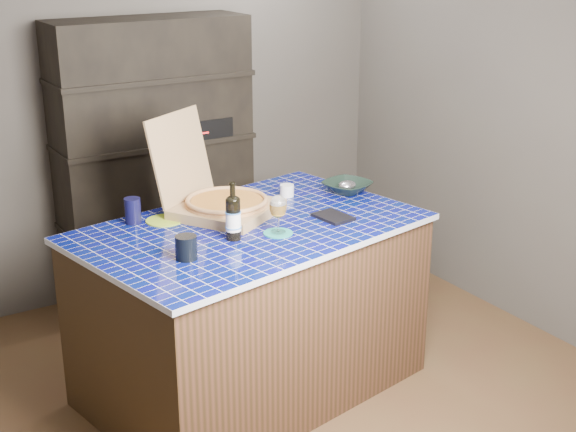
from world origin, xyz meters
TOP-DOWN VIEW (x-y plane):
  - room at (0.00, 0.00)m, footprint 3.50×3.50m
  - shelving_unit at (0.00, 1.53)m, footprint 1.20×0.41m
  - kitchen_island at (-0.05, 0.21)m, footprint 1.83×1.34m
  - pizza_box at (-0.09, 0.44)m, footprint 0.68×0.71m
  - mead_bottle at (-0.21, 0.09)m, footprint 0.08×0.08m
  - teal_trivet at (0.00, 0.04)m, footprint 0.14×0.14m
  - wine_glass at (0.00, 0.04)m, footprint 0.08×0.08m
  - tumbler at (-0.50, -0.01)m, footprint 0.10×0.10m
  - dvd_case at (0.35, 0.08)m, footprint 0.16×0.21m
  - bowl at (0.67, 0.39)m, footprint 0.31×0.31m
  - foil_contents at (0.67, 0.39)m, footprint 0.11×0.09m
  - white_jar at (0.34, 0.51)m, footprint 0.08×0.08m
  - navy_cup at (-0.53, 0.55)m, footprint 0.08×0.08m
  - green_trivet at (-0.39, 0.49)m, footprint 0.19×0.19m

SIDE VIEW (x-z plane):
  - kitchen_island at x=-0.05m, z-range 0.00..0.91m
  - shelving_unit at x=0.00m, z-range 0.00..1.80m
  - green_trivet at x=-0.39m, z-range 0.91..0.92m
  - teal_trivet at x=0.00m, z-range 0.91..0.92m
  - dvd_case at x=0.35m, z-range 0.91..0.93m
  - bowl at x=0.67m, z-range 0.91..0.97m
  - white_jar at x=0.34m, z-range 0.91..0.98m
  - foil_contents at x=0.67m, z-range 0.93..0.98m
  - tumbler at x=-0.50m, z-range 0.91..1.02m
  - navy_cup at x=-0.53m, z-range 0.91..1.04m
  - pizza_box at x=-0.09m, z-range 0.73..1.23m
  - mead_bottle at x=-0.21m, z-range 0.88..1.16m
  - wine_glass at x=0.00m, z-range 0.95..1.14m
  - room at x=0.00m, z-range -0.50..3.00m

